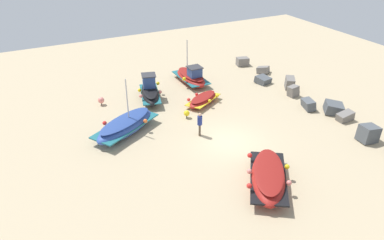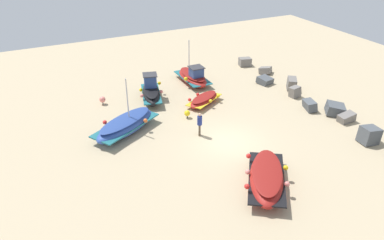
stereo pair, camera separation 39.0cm
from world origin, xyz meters
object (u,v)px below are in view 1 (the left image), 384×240
Objects in this scene: fishing_boat_3 at (125,126)px; mooring_buoy_0 at (101,100)px; fishing_boat_2 at (203,100)px; fishing_boat_5 at (150,92)px; fishing_boat_0 at (268,177)px; person_walking at (200,123)px; mooring_buoy_1 at (187,113)px; fishing_boat_1 at (191,77)px.

fishing_boat_3 is 4.97m from mooring_buoy_0.
fishing_boat_5 reaches higher than fishing_boat_2.
fishing_boat_3 is at bearing 3.64° from mooring_buoy_0.
fishing_boat_0 is 3.03× the size of person_walking.
mooring_buoy_0 is (-13.78, -5.37, -0.16)m from fishing_boat_0.
fishing_boat_0 is 8.91m from mooring_buoy_1.
fishing_boat_3 reaches higher than fishing_boat_1.
mooring_buoy_1 is (-8.90, -0.47, -0.18)m from fishing_boat_0.
fishing_boat_0 is 0.95× the size of fishing_boat_3.
fishing_boat_1 is at bearing 24.35° from fishing_boat_0.
fishing_boat_0 is 1.19× the size of fishing_boat_1.
fishing_boat_2 is at bearing -94.74° from person_walking.
fishing_boat_1 reaches higher than person_walking.
mooring_buoy_0 is at bearing -84.70° from fishing_boat_1.
fishing_boat_1 is (-14.53, 2.76, -0.01)m from fishing_boat_0.
fishing_boat_0 is at bearing 21.30° from mooring_buoy_0.
mooring_buoy_1 is (5.63, -3.23, -0.18)m from fishing_boat_1.
fishing_boat_0 is 10.16m from fishing_boat_3.
person_walking is 2.59× the size of mooring_buoy_0.
fishing_boat_1 is 0.80× the size of fishing_boat_3.
fishing_boat_2 is (-10.41, 1.68, -0.21)m from fishing_boat_0.
fishing_boat_2 is 5.45× the size of mooring_buoy_0.
person_walking is at bearing 119.09° from fishing_boat_3.
person_walking is at bearing -151.16° from fishing_boat_2.
fishing_boat_3 reaches higher than fishing_boat_5.
fishing_boat_5 reaches higher than person_walking.
fishing_boat_5 is 3.78m from mooring_buoy_0.
fishing_boat_0 is 14.79m from mooring_buoy_0.
person_walking is (4.09, -2.47, 0.60)m from fishing_boat_2.
fishing_boat_3 is at bearing 163.30° from fishing_boat_2.
mooring_buoy_0 is at bearing 56.41° from fishing_boat_0.
fishing_boat_2 is 7.82m from mooring_buoy_0.
mooring_buoy_1 is (1.51, -2.16, 0.02)m from fishing_boat_2.
fishing_boat_0 is 13.04m from fishing_boat_5.
fishing_boat_1 is 2.56× the size of person_walking.
mooring_buoy_1 is (-0.08, 4.58, -0.20)m from fishing_boat_3.
fishing_boat_1 is 8.17m from mooring_buoy_0.
mooring_buoy_1 is at bearing 150.44° from fishing_boat_3.
fishing_boat_0 is 10.55m from fishing_boat_2.
fishing_boat_0 is at bearing -156.45° from fishing_boat_5.
fishing_boat_3 is (-8.82, -5.06, 0.01)m from fishing_boat_0.
person_walking reaches higher than mooring_buoy_1.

